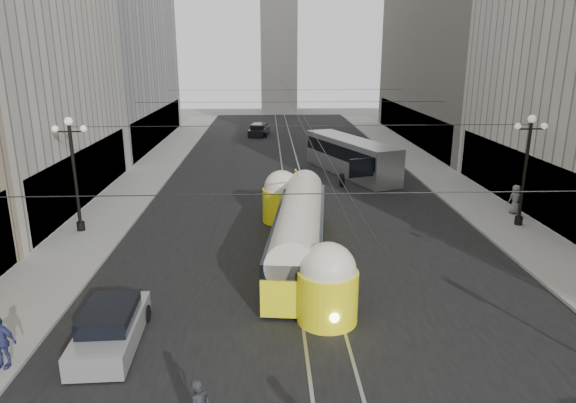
{
  "coord_description": "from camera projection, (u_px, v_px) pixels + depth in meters",
  "views": [
    {
      "loc": [
        -1.98,
        -9.86,
        9.81
      ],
      "look_at": [
        -1.06,
        13.51,
        3.02
      ],
      "focal_mm": 32.0,
      "sensor_mm": 36.0,
      "label": 1
    }
  ],
  "objects": [
    {
      "name": "pedestrian_sidewalk_right",
      "position": [
        515.0,
        199.0,
        31.81
      ],
      "size": [
        0.95,
        0.64,
        1.83
      ],
      "primitive_type": "imported",
      "rotation": [
        0.0,
        0.0,
        3.25
      ],
      "color": "slate",
      "rests_on": "sidewalk_right"
    },
    {
      "name": "rail_right",
      "position": [
        300.0,
        173.0,
        43.48
      ],
      "size": [
        0.12,
        85.0,
        0.04
      ],
      "primitive_type": "cube",
      "color": "gray",
      "rests_on": "ground"
    },
    {
      "name": "road",
      "position": [
        292.0,
        173.0,
        43.46
      ],
      "size": [
        20.0,
        85.0,
        0.02
      ],
      "primitive_type": "cube",
      "color": "black",
      "rests_on": "ground"
    },
    {
      "name": "sidewalk_right",
      "position": [
        420.0,
        163.0,
        47.25
      ],
      "size": [
        4.0,
        72.0,
        0.15
      ],
      "primitive_type": "cube",
      "color": "gray",
      "rests_on": "ground"
    },
    {
      "name": "rail_left",
      "position": [
        283.0,
        173.0,
        43.43
      ],
      "size": [
        0.12,
        85.0,
        0.04
      ],
      "primitive_type": "cube",
      "color": "gray",
      "rests_on": "ground"
    },
    {
      "name": "distant_tower",
      "position": [
        279.0,
        20.0,
        84.85
      ],
      "size": [
        6.0,
        6.0,
        31.36
      ],
      "color": "#B2AFA8",
      "rests_on": "ground"
    },
    {
      "name": "sedan_white_far",
      "position": [
        323.0,
        139.0,
        56.66
      ],
      "size": [
        2.73,
        4.4,
        1.29
      ],
      "color": "silver",
      "rests_on": "ground"
    },
    {
      "name": "sidewalk_left",
      "position": [
        157.0,
        165.0,
        46.34
      ],
      "size": [
        4.0,
        72.0,
        0.15
      ],
      "primitive_type": "cube",
      "color": "gray",
      "rests_on": "ground"
    },
    {
      "name": "streetcar",
      "position": [
        299.0,
        230.0,
        24.87
      ],
      "size": [
        3.68,
        14.55,
        3.18
      ],
      "color": "#FFF716",
      "rests_on": "ground"
    },
    {
      "name": "sedan_dark_far",
      "position": [
        259.0,
        130.0,
        62.95
      ],
      "size": [
        2.7,
        4.86,
        1.45
      ],
      "color": "black",
      "rests_on": "ground"
    },
    {
      "name": "pedestrian_sidewalk_left",
      "position": [
        0.0,
        342.0,
        16.19
      ],
      "size": [
        1.11,
        0.72,
        1.77
      ],
      "primitive_type": "imported",
      "rotation": [
        0.0,
        0.0,
        -0.13
      ],
      "color": "navy",
      "rests_on": "sidewalk_left"
    },
    {
      "name": "lamppost_right_mid",
      "position": [
        526.0,
        164.0,
        28.98
      ],
      "size": [
        1.86,
        0.44,
        6.37
      ],
      "color": "black",
      "rests_on": "sidewalk_right"
    },
    {
      "name": "lamppost_left_mid",
      "position": [
        74.0,
        168.0,
        28.02
      ],
      "size": [
        1.86,
        0.44,
        6.37
      ],
      "color": "black",
      "rests_on": "sidewalk_left"
    },
    {
      "name": "city_bus",
      "position": [
        350.0,
        155.0,
        42.54
      ],
      "size": [
        6.51,
        12.2,
        2.99
      ],
      "color": "#9DA1A2",
      "rests_on": "ground"
    },
    {
      "name": "building_left_far",
      "position": [
        94.0,
        8.0,
        53.58
      ],
      "size": [
        12.6,
        28.6,
        28.6
      ],
      "color": "#999999",
      "rests_on": "ground"
    },
    {
      "name": "sedan_silver",
      "position": [
        111.0,
        328.0,
        17.76
      ],
      "size": [
        2.04,
        4.64,
        1.45
      ],
      "color": "#98999D",
      "rests_on": "ground"
    },
    {
      "name": "catenary",
      "position": [
        294.0,
        104.0,
        40.85
      ],
      "size": [
        25.0,
        72.0,
        0.23
      ],
      "color": "black",
      "rests_on": "ground"
    }
  ]
}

